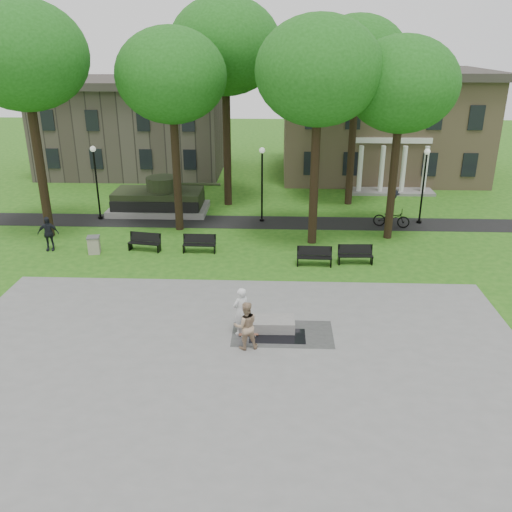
{
  "coord_description": "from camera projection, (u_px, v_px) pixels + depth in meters",
  "views": [
    {
      "loc": [
        1.5,
        -20.81,
        10.91
      ],
      "look_at": [
        0.52,
        2.78,
        1.4
      ],
      "focal_mm": 38.0,
      "sensor_mm": 36.0,
      "label": 1
    }
  ],
  "objects": [
    {
      "name": "lamp_mid",
      "position": [
        262.0,
        178.0,
        33.76
      ],
      "size": [
        0.36,
        0.36,
        4.73
      ],
      "color": "black",
      "rests_on": "ground"
    },
    {
      "name": "trash_bin",
      "position": [
        94.0,
        245.0,
        29.43
      ],
      "size": [
        0.77,
        0.77,
        0.96
      ],
      "rotation": [
        0.0,
        0.0,
        0.18
      ],
      "color": "gray",
      "rests_on": "ground"
    },
    {
      "name": "park_bench_2",
      "position": [
        314.0,
        256.0,
        27.85
      ],
      "size": [
        1.81,
        0.57,
        1.0
      ],
      "rotation": [
        0.0,
        0.0,
        -0.03
      ],
      "color": "black",
      "rests_on": "ground"
    },
    {
      "name": "tree_4",
      "position": [
        225.0,
        47.0,
        34.45
      ],
      "size": [
        7.2,
        7.2,
        13.5
      ],
      "color": "black",
      "rests_on": "ground"
    },
    {
      "name": "puddle",
      "position": [
        277.0,
        336.0,
        21.32
      ],
      "size": [
        2.2,
        1.2,
        0.0
      ],
      "primitive_type": "cube",
      "color": "black",
      "rests_on": "plaza"
    },
    {
      "name": "lamp_left",
      "position": [
        96.0,
        177.0,
        34.17
      ],
      "size": [
        0.36,
        0.36,
        4.73
      ],
      "color": "black",
      "rests_on": "ground"
    },
    {
      "name": "park_bench_1",
      "position": [
        199.0,
        243.0,
        29.57
      ],
      "size": [
        1.8,
        0.54,
        1.0
      ],
      "rotation": [
        0.0,
        0.0,
        -0.01
      ],
      "color": "black",
      "rests_on": "ground"
    },
    {
      "name": "concrete_block",
      "position": [
        267.0,
        324.0,
        21.76
      ],
      "size": [
        2.22,
        1.04,
        0.45
      ],
      "primitive_type": "cube",
      "rotation": [
        0.0,
        0.0,
        0.02
      ],
      "color": "gray",
      "rests_on": "plaza"
    },
    {
      "name": "tree_2",
      "position": [
        319.0,
        72.0,
        27.69
      ],
      "size": [
        6.6,
        6.6,
        12.16
      ],
      "color": "black",
      "rests_on": "ground"
    },
    {
      "name": "park_bench_0",
      "position": [
        145.0,
        241.0,
        29.81
      ],
      "size": [
        1.85,
        0.83,
        1.0
      ],
      "rotation": [
        0.0,
        0.0,
        -0.17
      ],
      "color": "black",
      "rests_on": "ground"
    },
    {
      "name": "building_right",
      "position": [
        380.0,
        122.0,
        45.51
      ],
      "size": [
        17.0,
        12.0,
        8.6
      ],
      "color": "#9E8460",
      "rests_on": "ground"
    },
    {
      "name": "tank_monument",
      "position": [
        159.0,
        200.0,
        36.33
      ],
      "size": [
        7.45,
        3.4,
        2.4
      ],
      "color": "gray",
      "rests_on": "ground"
    },
    {
      "name": "tree_1",
      "position": [
        171.0,
        76.0,
        29.98
      ],
      "size": [
        6.2,
        6.2,
        11.63
      ],
      "color": "black",
      "rests_on": "ground"
    },
    {
      "name": "cyclist",
      "position": [
        392.0,
        212.0,
        33.36
      ],
      "size": [
        2.32,
        1.37,
        2.38
      ],
      "rotation": [
        0.0,
        0.0,
        1.35
      ],
      "color": "black",
      "rests_on": "ground"
    },
    {
      "name": "ground",
      "position": [
        241.0,
        310.0,
        23.42
      ],
      "size": [
        120.0,
        120.0,
        0.0
      ],
      "primitive_type": "plane",
      "color": "#215714",
      "rests_on": "ground"
    },
    {
      "name": "pedestrian_walker",
      "position": [
        48.0,
        234.0,
        29.67
      ],
      "size": [
        1.19,
        0.64,
        1.93
      ],
      "primitive_type": "imported",
      "rotation": [
        0.0,
        0.0,
        0.16
      ],
      "color": "black",
      "rests_on": "ground"
    },
    {
      "name": "plaza",
      "position": [
        232.0,
        376.0,
        18.78
      ],
      "size": [
        22.0,
        16.0,
        0.02
      ],
      "primitive_type": "cube",
      "color": "gray",
      "rests_on": "ground"
    },
    {
      "name": "tree_0",
      "position": [
        24.0,
        56.0,
        28.48
      ],
      "size": [
        6.8,
        6.8,
        12.97
      ],
      "color": "black",
      "rests_on": "ground"
    },
    {
      "name": "lamp_right",
      "position": [
        424.0,
        180.0,
        33.37
      ],
      "size": [
        0.36,
        0.36,
        4.73
      ],
      "color": "black",
      "rests_on": "ground"
    },
    {
      "name": "skateboard",
      "position": [
        248.0,
        335.0,
        21.33
      ],
      "size": [
        0.8,
        0.28,
        0.07
      ],
      "primitive_type": "cube",
      "rotation": [
        0.0,
        0.0,
        0.1
      ],
      "color": "brown",
      "rests_on": "plaza"
    },
    {
      "name": "park_bench_3",
      "position": [
        355.0,
        254.0,
        28.08
      ],
      "size": [
        1.82,
        0.59,
        1.0
      ],
      "rotation": [
        0.0,
        0.0,
        0.04
      ],
      "color": "black",
      "rests_on": "ground"
    },
    {
      "name": "footpath",
      "position": [
        254.0,
        222.0,
        34.54
      ],
      "size": [
        44.0,
        2.6,
        0.01
      ],
      "primitive_type": "cube",
      "color": "black",
      "rests_on": "ground"
    },
    {
      "name": "friend_watching",
      "position": [
        246.0,
        326.0,
        20.16
      ],
      "size": [
        1.07,
        0.92,
        1.9
      ],
      "primitive_type": "imported",
      "rotation": [
        0.0,
        0.0,
        3.38
      ],
      "color": "tan",
      "rests_on": "plaza"
    },
    {
      "name": "tree_3",
      "position": [
        402.0,
        85.0,
        28.71
      ],
      "size": [
        6.0,
        6.0,
        11.19
      ],
      "color": "black",
      "rests_on": "ground"
    },
    {
      "name": "building_left",
      "position": [
        135.0,
        129.0,
        47.06
      ],
      "size": [
        15.0,
        10.0,
        7.2
      ],
      "primitive_type": "cube",
      "color": "#4C443D",
      "rests_on": "ground"
    },
    {
      "name": "tree_5",
      "position": [
        358.0,
        59.0,
        34.85
      ],
      "size": [
        6.4,
        6.4,
        12.44
      ],
      "color": "black",
      "rests_on": "ground"
    },
    {
      "name": "skateboarder",
      "position": [
        241.0,
        311.0,
        21.13
      ],
      "size": [
        0.86,
        0.81,
        1.98
      ],
      "primitive_type": "imported",
      "rotation": [
        0.0,
        0.0,
        3.78
      ],
      "color": "silver",
      "rests_on": "plaza"
    }
  ]
}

